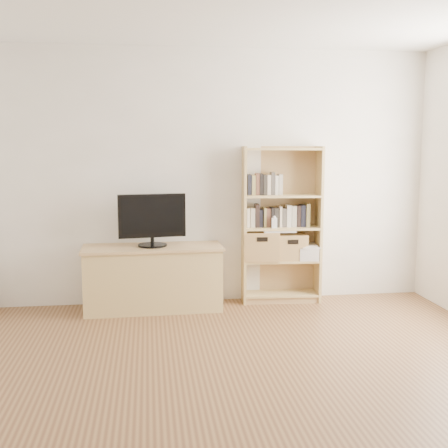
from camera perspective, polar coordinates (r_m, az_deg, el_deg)
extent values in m
cube|color=brown|center=(3.70, 3.82, -18.13)|extent=(4.50, 5.00, 0.01)
cube|color=silver|center=(5.80, -1.02, 4.78)|extent=(4.50, 0.02, 2.60)
cube|color=tan|center=(5.66, -7.21, -5.55)|extent=(1.35, 0.54, 0.61)
cube|color=tan|center=(5.83, 5.85, -0.10)|extent=(0.82, 0.34, 1.62)
cube|color=black|center=(5.55, -7.32, 0.41)|extent=(0.66, 0.14, 0.52)
cube|color=beige|center=(5.83, 5.84, 0.88)|extent=(0.88, 0.24, 0.23)
cube|color=beige|center=(5.77, 4.12, 3.97)|extent=(0.38, 0.16, 0.20)
cube|color=white|center=(5.72, 5.13, 0.10)|extent=(0.06, 0.04, 0.10)
cube|color=#A87F4C|center=(5.82, 3.74, -2.18)|extent=(0.39, 0.33, 0.30)
cube|color=#A87F4C|center=(5.88, 6.78, -2.29)|extent=(0.34, 0.28, 0.26)
cube|color=white|center=(5.81, 5.59, -0.61)|extent=(0.34, 0.25, 0.03)
cube|color=#BCB7AE|center=(5.93, 8.48, -2.88)|extent=(0.23, 0.31, 0.13)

